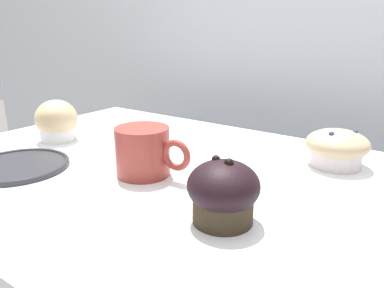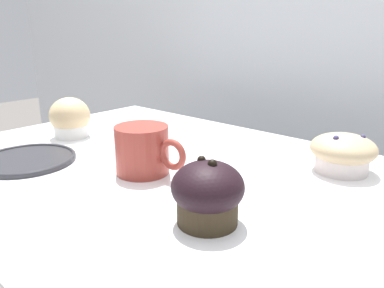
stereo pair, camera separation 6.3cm
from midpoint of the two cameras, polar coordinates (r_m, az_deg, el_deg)
wall_back at (r=1.15m, az=15.40°, el=1.96°), size 3.20×0.10×1.80m
muffin_front_center at (r=0.46m, az=0.87°, el=-7.42°), size 0.09×0.09×0.09m
muffin_back_left at (r=0.69m, az=18.79°, el=-0.57°), size 0.11×0.11×0.07m
muffin_back_right at (r=0.86m, az=-22.13°, el=3.07°), size 0.09×0.09×0.09m
coffee_cup at (r=0.62m, az=-10.27°, el=-1.00°), size 0.13×0.09×0.08m
serving_plate at (r=0.73m, az=-27.30°, el=-2.97°), size 0.17×0.17×0.01m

